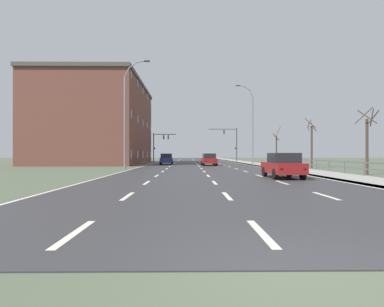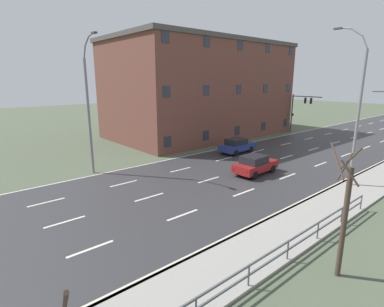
{
  "view_description": "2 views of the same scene",
  "coord_description": "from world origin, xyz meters",
  "views": [
    {
      "loc": [
        -1.39,
        -4.18,
        1.5
      ],
      "look_at": [
        -0.53,
        61.84,
        1.6
      ],
      "focal_mm": 30.83,
      "sensor_mm": 36.0,
      "label": 1
    },
    {
      "loc": [
        15.74,
        19.22,
        7.52
      ],
      "look_at": [
        0.0,
        32.7,
        2.39
      ],
      "focal_mm": 27.87,
      "sensor_mm": 36.0,
      "label": 2
    }
  ],
  "objects": [
    {
      "name": "guardrail",
      "position": [
        9.85,
        21.84,
        0.71
      ],
      "size": [
        0.07,
        31.07,
        1.0
      ],
      "color": "#515459",
      "rests_on": "ground"
    },
    {
      "name": "street_lamp_midground",
      "position": [
        7.46,
        41.28,
        5.43
      ],
      "size": [
        2.43,
        0.24,
        11.08
      ],
      "color": "slate",
      "rests_on": "ground"
    },
    {
      "name": "bare_tree_mid",
      "position": [
        11.64,
        30.28,
        2.51
      ],
      "size": [
        1.24,
        1.36,
        5.3
      ],
      "color": "#423328",
      "rests_on": "ground"
    },
    {
      "name": "car_near_right",
      "position": [
        4.49,
        16.08,
        0.8
      ],
      "size": [
        1.87,
        4.12,
        1.57
      ],
      "rotation": [
        0.0,
        0.0,
        0.01
      ],
      "color": "maroon",
      "rests_on": "ground"
    },
    {
      "name": "bare_tree_far",
      "position": [
        11.32,
        42.77,
        2.29
      ],
      "size": [
        1.25,
        1.31,
        5.48
      ],
      "color": "#423328",
      "rests_on": "ground"
    },
    {
      "name": "street_lamp_left_bank",
      "position": [
        -7.44,
        28.4,
        5.28
      ],
      "size": [
        2.56,
        0.24,
        10.8
      ],
      "color": "slate",
      "rests_on": "ground"
    },
    {
      "name": "car_far_right",
      "position": [
        -4.42,
        42.72,
        0.8
      ],
      "size": [
        1.96,
        4.17,
        1.57
      ],
      "rotation": [
        0.0,
        0.0,
        0.04
      ],
      "color": "navy",
      "rests_on": "ground"
    },
    {
      "name": "traffic_signal_left",
      "position": [
        -6.81,
        58.67,
        3.78
      ],
      "size": [
        4.38,
        0.36,
        5.51
      ],
      "color": "#38383A",
      "rests_on": "ground"
    },
    {
      "name": "brick_building",
      "position": [
        -15.37,
        47.31,
        6.27
      ],
      "size": [
        14.17,
        24.27,
        12.51
      ],
      "color": "brown",
      "rests_on": "ground"
    },
    {
      "name": "car_near_left",
      "position": [
        1.34,
        38.35,
        0.8
      ],
      "size": [
        2.01,
        4.19,
        1.57
      ],
      "rotation": [
        0.0,
        0.0,
        0.05
      ],
      "color": "maroon",
      "rests_on": "ground"
    },
    {
      "name": "bare_tree_near",
      "position": [
        11.68,
        19.59,
        2.37
      ],
      "size": [
        1.59,
        1.68,
        5.03
      ],
      "color": "#423328",
      "rests_on": "ground"
    },
    {
      "name": "traffic_signal_right",
      "position": [
        6.94,
        58.16,
        4.26
      ],
      "size": [
        5.43,
        0.36,
        6.47
      ],
      "color": "#38383A",
      "rests_on": "ground"
    },
    {
      "name": "sidewalk_right",
      "position": [
        8.43,
        60.0,
        0.06
      ],
      "size": [
        3.0,
        120.0,
        0.12
      ],
      "color": "gray",
      "rests_on": "ground"
    },
    {
      "name": "road_asphalt_strip",
      "position": [
        0.0,
        59.99,
        0.01
      ],
      "size": [
        14.0,
        120.0,
        0.03
      ],
      "color": "#303033",
      "rests_on": "ground"
    },
    {
      "name": "ground_plane",
      "position": [
        0.0,
        48.0,
        -0.06
      ],
      "size": [
        160.0,
        160.0,
        0.12
      ],
      "color": "#4C5642"
    }
  ]
}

